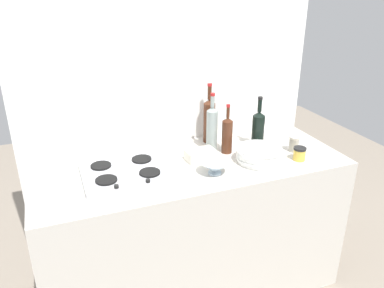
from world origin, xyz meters
name	(u,v)px	position (x,y,z in m)	size (l,w,h in m)	color
ground_plane	(192,283)	(0.00, 0.00, 0.00)	(6.00, 6.00, 0.00)	gray
counter_block	(192,227)	(0.00, 0.00, 0.45)	(1.80, 0.70, 0.90)	beige
backsplash_panel	(171,112)	(0.00, 0.38, 1.09)	(1.90, 0.06, 2.18)	white
stovetop_hob	(125,171)	(-0.39, 0.01, 0.91)	(0.46, 0.39, 0.04)	#B2B2B7
plate_stack	(259,155)	(0.37, -0.12, 0.94)	(0.26, 0.26, 0.09)	white
wine_bottle_leftmost	(227,134)	(0.25, 0.06, 1.02)	(0.06, 0.06, 0.31)	#472314
wine_bottle_mid_left	(212,128)	(0.18, 0.12, 1.05)	(0.07, 0.07, 0.37)	gray
wine_bottle_mid_right	(258,128)	(0.47, 0.07, 1.02)	(0.08, 0.08, 0.33)	black
wine_bottle_rightmost	(209,120)	(0.22, 0.26, 1.05)	(0.08, 0.08, 0.39)	#472314
mixing_bowl	(215,167)	(0.07, -0.17, 0.94)	(0.17, 0.17, 0.07)	silver
butter_dish	(200,155)	(0.06, 0.02, 0.93)	(0.17, 0.10, 0.06)	silver
condiment_jar_front	(299,154)	(0.60, -0.19, 0.94)	(0.07, 0.07, 0.08)	gold
condiment_jar_rear	(294,144)	(0.64, -0.07, 0.95)	(0.06, 0.06, 0.10)	#9E998C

